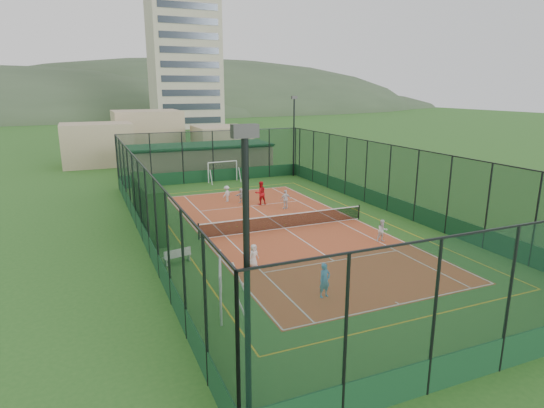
{
  "coord_description": "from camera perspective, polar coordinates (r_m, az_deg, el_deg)",
  "views": [
    {
      "loc": [
        -12.0,
        -26.15,
        9.02
      ],
      "look_at": [
        -0.05,
        2.02,
        1.2
      ],
      "focal_mm": 30.0,
      "sensor_mm": 36.0,
      "label": 1
    }
  ],
  "objects": [
    {
      "name": "white_bench",
      "position": [
        24.72,
        -11.83,
        -6.33
      ],
      "size": [
        1.56,
        0.74,
        0.85
      ],
      "primitive_type": null,
      "rotation": [
        0.0,
        0.0,
        0.22
      ],
      "color": "white",
      "rests_on": "ground"
    },
    {
      "name": "apartment_tower",
      "position": [
        110.94,
        -10.96,
        17.18
      ],
      "size": [
        15.0,
        12.0,
        30.0
      ],
      "primitive_type": "cube",
      "color": "beige",
      "rests_on": "ground"
    },
    {
      "name": "coach",
      "position": [
        36.08,
        -1.45,
        1.4
      ],
      "size": [
        0.94,
        0.75,
        1.87
      ],
      "primitive_type": "imported",
      "rotation": [
        0.0,
        0.0,
        3.19
      ],
      "color": "red",
      "rests_on": "court_slab"
    },
    {
      "name": "child_near_right",
      "position": [
        28.15,
        13.68,
        -3.29
      ],
      "size": [
        0.73,
        0.61,
        1.37
      ],
      "primitive_type": "imported",
      "rotation": [
        0.0,
        0.0,
        -0.15
      ],
      "color": "white",
      "rests_on": "court_slab"
    },
    {
      "name": "child_near_mid",
      "position": [
        20.44,
        6.62,
        -9.49
      ],
      "size": [
        0.63,
        0.46,
        1.57
      ],
      "primitive_type": "imported",
      "rotation": [
        0.0,
        0.0,
        0.16
      ],
      "color": "#4D97DB",
      "rests_on": "court_slab"
    },
    {
      "name": "futsal_goal_far",
      "position": [
        45.26,
        -6.21,
        4.04
      ],
      "size": [
        3.15,
        1.12,
        2.0
      ],
      "primitive_type": null,
      "rotation": [
        0.0,
        0.0,
        0.07
      ],
      "color": "white",
      "rests_on": "ground"
    },
    {
      "name": "child_far_right",
      "position": [
        34.79,
        1.72,
        0.59
      ],
      "size": [
        0.9,
        0.45,
        1.49
      ],
      "primitive_type": "imported",
      "rotation": [
        0.0,
        0.0,
        3.25
      ],
      "color": "white",
      "rests_on": "court_slab"
    },
    {
      "name": "floodlight_ne",
      "position": [
        47.7,
        2.75,
        8.43
      ],
      "size": [
        0.6,
        0.26,
        8.25
      ],
      "primitive_type": null,
      "color": "black",
      "rests_on": "ground"
    },
    {
      "name": "child_far_back",
      "position": [
        36.82,
        -3.89,
        1.09
      ],
      "size": [
        1.14,
        0.78,
        1.18
      ],
      "primitive_type": "imported",
      "rotation": [
        0.0,
        0.0,
        3.58
      ],
      "color": "silver",
      "rests_on": "court_slab"
    },
    {
      "name": "clubhouse",
      "position": [
        50.18,
        -8.94,
        5.63
      ],
      "size": [
        15.2,
        7.2,
        3.15
      ],
      "primitive_type": null,
      "color": "tan",
      "rests_on": "ground"
    },
    {
      "name": "court_slab",
      "position": [
        30.15,
        1.58,
        -3.07
      ],
      "size": [
        11.17,
        23.97,
        0.01
      ],
      "primitive_type": "cube",
      "color": "#AB4826",
      "rests_on": "ground"
    },
    {
      "name": "tennis_net",
      "position": [
        30.0,
        1.59,
        -2.11
      ],
      "size": [
        11.67,
        0.12,
        1.06
      ],
      "primitive_type": null,
      "color": "black",
      "rests_on": "ground"
    },
    {
      "name": "perimeter_fence",
      "position": [
        29.5,
        1.62,
        1.56
      ],
      "size": [
        18.12,
        34.12,
        5.0
      ],
      "primitive_type": null,
      "color": "black",
      "rests_on": "ground"
    },
    {
      "name": "futsal_goal_near",
      "position": [
        19.42,
        -6.48,
        -10.13
      ],
      "size": [
        3.24,
        1.76,
        2.01
      ],
      "primitive_type": null,
      "rotation": [
        0.0,
        0.0,
        1.28
      ],
      "color": "white",
      "rests_on": "ground"
    },
    {
      "name": "distant_hills",
      "position": [
        176.79,
        -19.41,
        10.62
      ],
      "size": [
        200.0,
        60.0,
        24.0
      ],
      "primitive_type": null,
      "color": "#384C33",
      "rests_on": "ground"
    },
    {
      "name": "child_far_left",
      "position": [
        37.19,
        -5.7,
        1.29
      ],
      "size": [
        0.98,
        0.9,
        1.32
      ],
      "primitive_type": "imported",
      "rotation": [
        0.0,
        0.0,
        3.76
      ],
      "color": "silver",
      "rests_on": "court_slab"
    },
    {
      "name": "floodlight_sw",
      "position": [
        11.26,
        -3.13,
        -11.46
      ],
      "size": [
        0.6,
        0.26,
        8.25
      ],
      "primitive_type": null,
      "color": "black",
      "rests_on": "ground"
    },
    {
      "name": "ground",
      "position": [
        30.15,
        1.58,
        -3.08
      ],
      "size": [
        300.0,
        300.0,
        0.0
      ],
      "primitive_type": "plane",
      "color": "#2C6322",
      "rests_on": "ground"
    },
    {
      "name": "hedge_left",
      "position": [
        30.32,
        -15.28,
        -0.26
      ],
      "size": [
        1.13,
        7.51,
        3.29
      ],
      "primitive_type": "cube",
      "color": "black",
      "rests_on": "ground"
    },
    {
      "name": "tennis_balls",
      "position": [
        30.43,
        -2.3,
        -2.83
      ],
      "size": [
        3.64,
        1.19,
        0.07
      ],
      "color": "#CCE033",
      "rests_on": "court_slab"
    },
    {
      "name": "child_near_left",
      "position": [
        23.71,
        -2.31,
        -6.46
      ],
      "size": [
        0.68,
        0.57,
        1.19
      ],
      "primitive_type": "imported",
      "rotation": [
        0.0,
        0.0,
        0.39
      ],
      "color": "white",
      "rests_on": "court_slab"
    }
  ]
}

